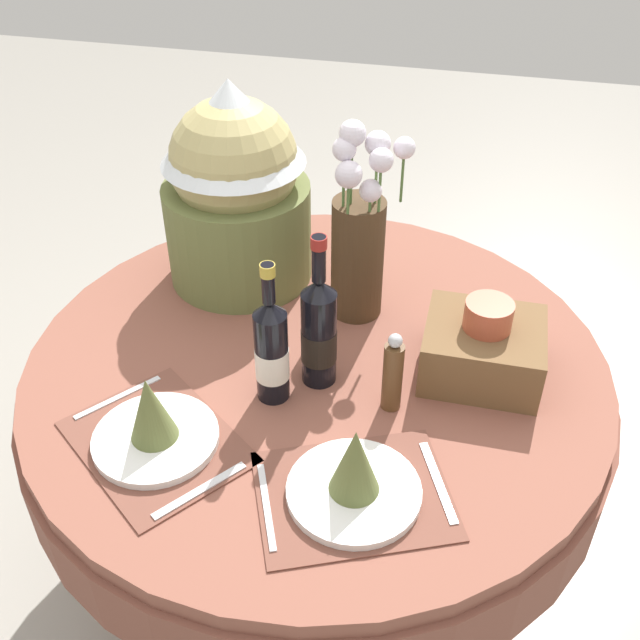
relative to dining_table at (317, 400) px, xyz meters
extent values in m
plane|color=#9E998E|center=(0.00, 0.00, -0.59)|extent=(8.00, 8.00, 0.00)
cylinder|color=brown|center=(0.00, 0.00, 0.11)|extent=(1.26, 1.26, 0.04)
cylinder|color=brown|center=(0.00, 0.00, 0.01)|extent=(1.28, 1.28, 0.15)
cylinder|color=black|center=(0.00, 0.00, -0.24)|extent=(0.12, 0.12, 0.65)
cylinder|color=black|center=(0.00, 0.00, -0.58)|extent=(0.64, 0.64, 0.03)
cube|color=brown|center=(-0.24, -0.31, 0.13)|extent=(0.43, 0.41, 0.00)
cylinder|color=white|center=(-0.24, -0.31, 0.14)|extent=(0.24, 0.24, 0.02)
cone|color=#606B38|center=(-0.24, -0.31, 0.22)|extent=(0.09, 0.09, 0.14)
cube|color=silver|center=(-0.36, -0.22, 0.13)|extent=(0.12, 0.16, 0.00)
cube|color=silver|center=(-0.11, -0.41, 0.13)|extent=(0.13, 0.16, 0.00)
cube|color=brown|center=(0.15, -0.35, 0.13)|extent=(0.42, 0.37, 0.00)
cylinder|color=white|center=(0.15, -0.35, 0.14)|extent=(0.24, 0.24, 0.02)
cone|color=#606B38|center=(0.15, -0.35, 0.22)|extent=(0.09, 0.09, 0.14)
cube|color=silver|center=(0.01, -0.41, 0.13)|extent=(0.09, 0.18, 0.00)
cube|color=silver|center=(0.29, -0.29, 0.13)|extent=(0.09, 0.18, 0.00)
cylinder|color=#47331E|center=(0.05, 0.19, 0.27)|extent=(0.12, 0.12, 0.28)
sphere|color=silver|center=(0.08, 0.16, 0.46)|extent=(0.05, 0.05, 0.05)
cylinder|color=#4C7038|center=(0.08, 0.16, 0.43)|extent=(0.01, 0.01, 0.03)
sphere|color=silver|center=(0.09, 0.16, 0.53)|extent=(0.05, 0.05, 0.05)
cylinder|color=#4C7038|center=(0.09, 0.16, 0.46)|extent=(0.01, 0.01, 0.10)
sphere|color=silver|center=(0.02, 0.17, 0.54)|extent=(0.05, 0.05, 0.05)
cylinder|color=#4C7038|center=(0.02, 0.17, 0.47)|extent=(0.01, 0.01, 0.11)
sphere|color=silver|center=(0.03, 0.18, 0.57)|extent=(0.06, 0.06, 0.06)
cylinder|color=#4C7038|center=(0.03, 0.18, 0.48)|extent=(0.01, 0.01, 0.14)
sphere|color=silver|center=(0.13, 0.21, 0.53)|extent=(0.05, 0.05, 0.05)
cylinder|color=#4C7038|center=(0.13, 0.21, 0.47)|extent=(0.01, 0.01, 0.11)
sphere|color=silver|center=(0.08, 0.20, 0.54)|extent=(0.05, 0.05, 0.05)
cylinder|color=#4C7038|center=(0.08, 0.20, 0.47)|extent=(0.01, 0.01, 0.12)
sphere|color=silver|center=(0.03, 0.14, 0.50)|extent=(0.06, 0.06, 0.06)
cylinder|color=#4C7038|center=(0.03, 0.14, 0.45)|extent=(0.01, 0.01, 0.07)
cylinder|color=black|center=(-0.06, -0.13, 0.23)|extent=(0.07, 0.07, 0.20)
cylinder|color=silver|center=(-0.06, -0.13, 0.21)|extent=(0.07, 0.07, 0.07)
cone|color=black|center=(-0.06, -0.13, 0.35)|extent=(0.07, 0.07, 0.03)
cylinder|color=black|center=(-0.06, -0.13, 0.40)|extent=(0.03, 0.03, 0.08)
cylinder|color=#B29933|center=(-0.06, -0.13, 0.43)|extent=(0.03, 0.03, 0.02)
cylinder|color=black|center=(0.02, -0.06, 0.23)|extent=(0.07, 0.07, 0.22)
cylinder|color=black|center=(0.02, -0.06, 0.22)|extent=(0.07, 0.07, 0.07)
cone|color=black|center=(0.02, -0.06, 0.36)|extent=(0.07, 0.07, 0.03)
cylinder|color=black|center=(0.02, -0.06, 0.42)|extent=(0.03, 0.03, 0.10)
cylinder|color=maroon|center=(0.02, -0.06, 0.46)|extent=(0.03, 0.03, 0.02)
cylinder|color=brown|center=(0.18, -0.11, 0.20)|extent=(0.04, 0.04, 0.15)
sphere|color=#B7B7BC|center=(0.18, -0.11, 0.29)|extent=(0.03, 0.03, 0.03)
cylinder|color=olive|center=(-0.26, 0.27, 0.25)|extent=(0.35, 0.35, 0.24)
sphere|color=tan|center=(-0.26, 0.27, 0.43)|extent=(0.30, 0.30, 0.30)
cone|color=silver|center=(-0.26, 0.27, 0.53)|extent=(0.33, 0.33, 0.19)
cube|color=brown|center=(0.35, 0.04, 0.19)|extent=(0.24, 0.22, 0.12)
cylinder|color=#B24C33|center=(0.35, 0.04, 0.28)|extent=(0.10, 0.10, 0.06)
camera|label=1|loc=(0.30, -1.21, 1.19)|focal=42.34mm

